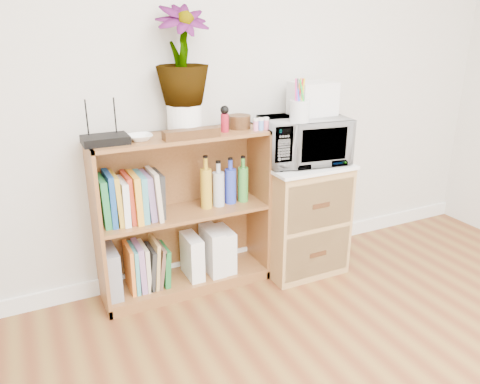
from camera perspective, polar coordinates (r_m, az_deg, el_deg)
skirting_board at (r=3.15m, az=-1.34°, el=-7.94°), size 4.00×0.02×0.10m
bookshelf at (r=2.74m, az=-6.86°, el=-2.79°), size 1.00×0.30×0.95m
wicker_unit at (r=3.03m, az=7.23°, el=-3.04°), size 0.50×0.45×0.70m
microwave at (r=2.86m, az=7.78°, el=6.28°), size 0.54×0.40×0.28m
pen_cup at (r=2.69m, az=7.29°, el=9.74°), size 0.11×0.11×0.12m
small_appliance at (r=2.91m, az=8.84°, el=11.21°), size 0.25×0.21×0.20m
router at (r=2.47m, az=-16.12°, el=6.14°), size 0.23×0.16×0.04m
white_bowl at (r=2.50m, az=-12.11°, el=6.52°), size 0.13×0.13×0.03m
plant_pot at (r=2.60m, az=-6.75°, el=8.83°), size 0.19×0.19×0.16m
potted_plant at (r=2.56m, az=-7.07°, el=16.20°), size 0.28×0.28×0.51m
trinket_box at (r=2.50m, az=-5.92°, el=7.09°), size 0.31×0.08×0.05m
kokeshi_doll at (r=2.63m, az=-1.88°, el=8.42°), size 0.04×0.04×0.10m
wooden_bowl at (r=2.73m, az=-0.08°, el=8.57°), size 0.13×0.13×0.08m
paint_jars at (r=2.68m, az=2.57°, el=8.18°), size 0.12×0.04×0.06m
file_box at (r=2.76m, az=-15.52°, el=-9.36°), size 0.08×0.23×0.28m
magazine_holder_left at (r=2.86m, az=-5.86°, el=-7.79°), size 0.08×0.21×0.26m
magazine_holder_mid at (r=2.89m, az=-3.38°, el=-7.10°), size 0.09×0.23×0.28m
magazine_holder_right at (r=2.92m, az=-2.01°, el=-6.95°), size 0.08×0.21×0.27m
cookbooks at (r=2.61m, az=-13.11°, el=-0.67°), size 0.34×0.20×0.29m
liquor_bottles at (r=2.76m, az=-2.08°, el=1.22°), size 0.30×0.07×0.30m
lower_books at (r=2.80m, az=-11.30°, el=-8.78°), size 0.24×0.19×0.28m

